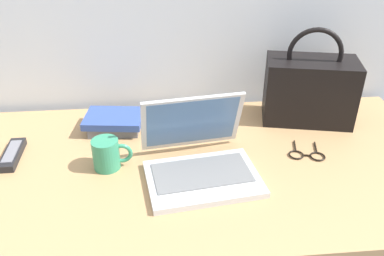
{
  "coord_description": "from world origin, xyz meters",
  "views": [
    {
      "loc": [
        -0.07,
        -0.99,
        0.74
      ],
      "look_at": [
        0.02,
        0.0,
        0.15
      ],
      "focal_mm": 37.99,
      "sensor_mm": 36.0,
      "label": 1
    }
  ],
  "objects_px": {
    "remote_control_near": "(12,154)",
    "book_stack": "(114,122)",
    "laptop": "(199,158)",
    "remote_control_far": "(188,117)",
    "handbag": "(309,89)",
    "eyeglasses": "(307,155)",
    "coffee_mug": "(107,153)"
  },
  "relations": [
    {
      "from": "remote_control_near",
      "to": "book_stack",
      "type": "xyz_separation_m",
      "value": [
        0.3,
        0.14,
        0.02
      ]
    },
    {
      "from": "laptop",
      "to": "remote_control_near",
      "type": "bearing_deg",
      "value": 167.82
    },
    {
      "from": "remote_control_far",
      "to": "handbag",
      "type": "bearing_deg",
      "value": -4.22
    },
    {
      "from": "remote_control_near",
      "to": "book_stack",
      "type": "relative_size",
      "value": 0.78
    },
    {
      "from": "handbag",
      "to": "book_stack",
      "type": "height_order",
      "value": "handbag"
    },
    {
      "from": "eyeglasses",
      "to": "book_stack",
      "type": "distance_m",
      "value": 0.64
    },
    {
      "from": "book_stack",
      "to": "remote_control_near",
      "type": "bearing_deg",
      "value": -154.34
    },
    {
      "from": "eyeglasses",
      "to": "book_stack",
      "type": "xyz_separation_m",
      "value": [
        -0.6,
        0.22,
        0.02
      ]
    },
    {
      "from": "laptop",
      "to": "coffee_mug",
      "type": "bearing_deg",
      "value": 169.35
    },
    {
      "from": "eyeglasses",
      "to": "remote_control_far",
      "type": "bearing_deg",
      "value": 142.96
    },
    {
      "from": "laptop",
      "to": "coffee_mug",
      "type": "height_order",
      "value": "laptop"
    },
    {
      "from": "handbag",
      "to": "remote_control_near",
      "type": "bearing_deg",
      "value": -170.77
    },
    {
      "from": "coffee_mug",
      "to": "remote_control_far",
      "type": "bearing_deg",
      "value": 45.49
    },
    {
      "from": "laptop",
      "to": "book_stack",
      "type": "bearing_deg",
      "value": 134.57
    },
    {
      "from": "remote_control_near",
      "to": "handbag",
      "type": "relative_size",
      "value": 0.49
    },
    {
      "from": "book_stack",
      "to": "coffee_mug",
      "type": "bearing_deg",
      "value": -90.76
    },
    {
      "from": "book_stack",
      "to": "handbag",
      "type": "bearing_deg",
      "value": 1.21
    },
    {
      "from": "remote_control_near",
      "to": "laptop",
      "type": "bearing_deg",
      "value": -12.18
    },
    {
      "from": "remote_control_far",
      "to": "eyeglasses",
      "type": "height_order",
      "value": "remote_control_far"
    },
    {
      "from": "remote_control_far",
      "to": "remote_control_near",
      "type": "bearing_deg",
      "value": -161.11
    },
    {
      "from": "remote_control_near",
      "to": "eyeglasses",
      "type": "relative_size",
      "value": 1.32
    },
    {
      "from": "remote_control_far",
      "to": "book_stack",
      "type": "height_order",
      "value": "book_stack"
    },
    {
      "from": "handbag",
      "to": "book_stack",
      "type": "xyz_separation_m",
      "value": [
        -0.67,
        -0.01,
        -0.09
      ]
    },
    {
      "from": "laptop",
      "to": "handbag",
      "type": "bearing_deg",
      "value": 34.08
    },
    {
      "from": "remote_control_near",
      "to": "handbag",
      "type": "bearing_deg",
      "value": 9.23
    },
    {
      "from": "coffee_mug",
      "to": "remote_control_near",
      "type": "relative_size",
      "value": 0.72
    },
    {
      "from": "coffee_mug",
      "to": "eyeglasses",
      "type": "distance_m",
      "value": 0.6
    },
    {
      "from": "coffee_mug",
      "to": "remote_control_far",
      "type": "xyz_separation_m",
      "value": [
        0.25,
        0.26,
        -0.04
      ]
    },
    {
      "from": "laptop",
      "to": "handbag",
      "type": "distance_m",
      "value": 0.5
    },
    {
      "from": "laptop",
      "to": "book_stack",
      "type": "xyz_separation_m",
      "value": [
        -0.26,
        0.26,
        -0.02
      ]
    },
    {
      "from": "laptop",
      "to": "eyeglasses",
      "type": "relative_size",
      "value": 2.79
    },
    {
      "from": "laptop",
      "to": "eyeglasses",
      "type": "distance_m",
      "value": 0.34
    }
  ]
}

